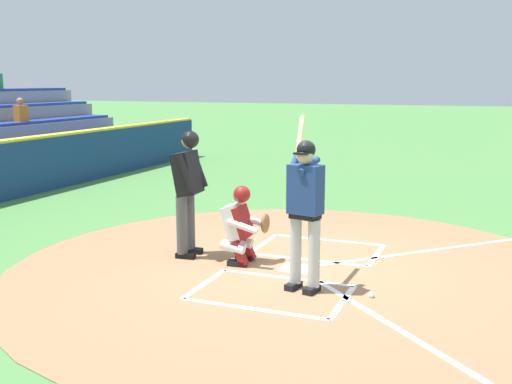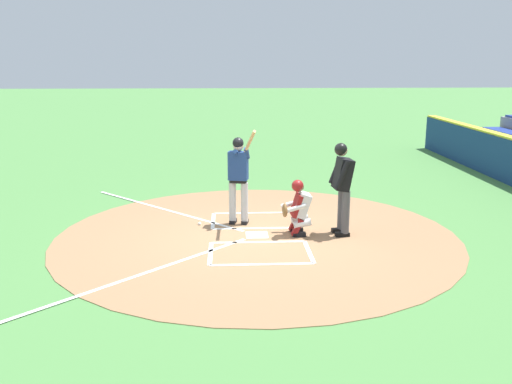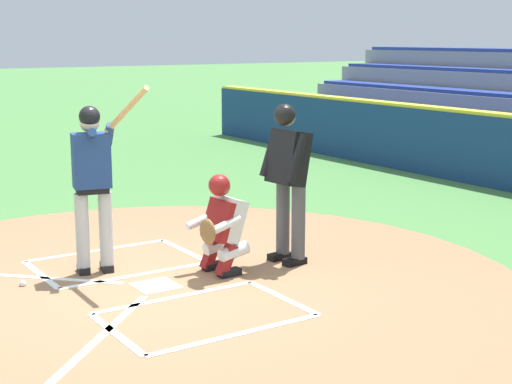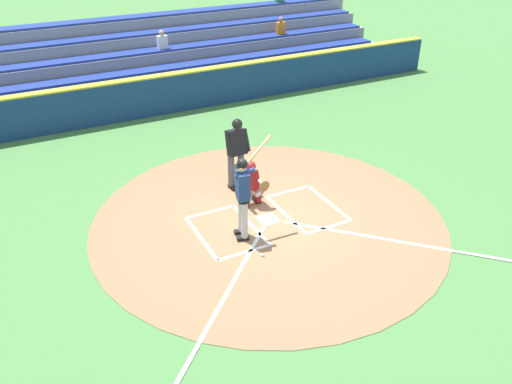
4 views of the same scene
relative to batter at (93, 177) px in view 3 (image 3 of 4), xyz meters
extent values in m
plane|color=#4C8442|center=(-0.79, -0.34, -1.10)|extent=(120.00, 120.00, 0.00)
cylinder|color=#99704C|center=(-0.79, -0.34, -1.09)|extent=(8.00, 8.00, 0.01)
cube|color=white|center=(-0.79, -0.34, -1.08)|extent=(0.44, 0.44, 0.01)
cube|color=white|center=(-1.84, -1.24, -1.08)|extent=(1.20, 0.08, 0.01)
cube|color=white|center=(-1.84, 0.56, -1.08)|extent=(1.20, 0.08, 0.01)
cube|color=white|center=(-1.24, -0.34, -1.08)|extent=(0.08, 1.80, 0.01)
cube|color=white|center=(-2.44, -0.34, -1.08)|extent=(0.08, 1.80, 0.01)
cube|color=white|center=(0.26, -1.24, -1.08)|extent=(1.20, 0.08, 0.01)
cube|color=white|center=(0.26, 0.56, -1.08)|extent=(1.20, 0.08, 0.01)
cube|color=white|center=(-0.34, -0.34, -1.08)|extent=(0.08, 1.80, 0.01)
cube|color=white|center=(0.86, -0.34, -1.08)|extent=(0.08, 1.80, 0.01)
cylinder|color=#BCBCBC|center=(0.04, 0.14, -0.60)|extent=(0.15, 0.15, 0.84)
cube|color=black|center=(0.08, 0.13, -1.05)|extent=(0.28, 0.17, 0.09)
cylinder|color=#BCBCBC|center=(-0.02, -0.12, -0.60)|extent=(0.15, 0.15, 0.84)
cube|color=black|center=(0.02, -0.13, -1.05)|extent=(0.28, 0.17, 0.09)
cube|color=black|center=(0.01, 0.01, -0.13)|extent=(0.29, 0.38, 0.10)
cube|color=navy|center=(0.01, 0.01, 0.18)|extent=(0.32, 0.44, 0.60)
sphere|color=beige|center=(0.03, 0.00, 0.59)|extent=(0.21, 0.21, 0.21)
sphere|color=black|center=(0.01, 0.01, 0.66)|extent=(0.23, 0.23, 0.23)
cube|color=black|center=(0.12, -0.01, 0.63)|extent=(0.14, 0.19, 0.02)
cylinder|color=navy|center=(-0.03, 0.03, 0.46)|extent=(0.44, 0.18, 0.21)
cylinder|color=navy|center=(-0.08, -0.17, 0.46)|extent=(0.28, 0.15, 0.29)
cylinder|color=tan|center=(-0.46, -0.22, 0.76)|extent=(0.72, 0.22, 0.53)
cylinder|color=tan|center=(-0.13, -0.14, 0.52)|extent=(0.09, 0.09, 0.08)
cube|color=black|center=(-0.92, -1.18, -1.05)|extent=(0.13, 0.26, 0.09)
cube|color=maroon|center=(-0.92, -1.14, -0.90)|extent=(0.13, 0.25, 0.37)
cylinder|color=silver|center=(-0.92, -1.24, -0.82)|extent=(0.16, 0.37, 0.21)
cube|color=black|center=(-0.60, -1.16, -1.05)|extent=(0.13, 0.26, 0.09)
cube|color=maroon|center=(-0.60, -1.12, -0.90)|extent=(0.13, 0.25, 0.37)
cylinder|color=silver|center=(-0.60, -1.22, -0.82)|extent=(0.16, 0.37, 0.21)
cube|color=silver|center=(-0.76, -1.24, -0.48)|extent=(0.41, 0.37, 0.52)
cube|color=maroon|center=(-0.76, -1.13, -0.48)|extent=(0.43, 0.23, 0.46)
sphere|color=brown|center=(-0.76, -1.17, -0.11)|extent=(0.21, 0.21, 0.21)
sphere|color=maroon|center=(-0.76, -1.15, -0.09)|extent=(0.24, 0.24, 0.24)
cylinder|color=silver|center=(-0.96, -1.08, -0.50)|extent=(0.11, 0.45, 0.20)
cylinder|color=silver|center=(-0.56, -1.06, -0.50)|extent=(0.11, 0.45, 0.20)
ellipsoid|color=brown|center=(-0.97, -0.88, -0.53)|extent=(0.28, 0.11, 0.28)
cylinder|color=#4C4C51|center=(-0.95, -2.08, -0.59)|extent=(0.16, 0.16, 0.86)
cube|color=black|center=(-0.96, -2.03, -1.05)|extent=(0.15, 0.29, 0.09)
cylinder|color=#4C4C51|center=(-0.68, -2.06, -0.59)|extent=(0.16, 0.16, 0.86)
cube|color=black|center=(-0.68, -2.01, -1.05)|extent=(0.15, 0.29, 0.09)
cube|color=black|center=(-0.82, -2.03, 0.15)|extent=(0.47, 0.40, 0.66)
sphere|color=tan|center=(-0.82, -1.99, 0.62)|extent=(0.22, 0.22, 0.22)
sphere|color=black|center=(-0.82, -1.97, 0.64)|extent=(0.25, 0.25, 0.25)
cylinder|color=black|center=(-1.06, -1.97, 0.18)|extent=(0.12, 0.29, 0.56)
cylinder|color=black|center=(-0.58, -1.94, 0.18)|extent=(0.12, 0.29, 0.56)
sphere|color=white|center=(-0.02, 0.84, -1.06)|extent=(0.07, 0.07, 0.07)
camera|label=1|loc=(7.02, 2.13, 1.47)|focal=43.16mm
camera|label=2|loc=(-11.39, 0.22, 2.33)|focal=38.92mm
camera|label=3|loc=(-8.01, 3.09, 1.50)|focal=54.85mm
camera|label=4|loc=(4.17, 8.69, 5.48)|focal=37.59mm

